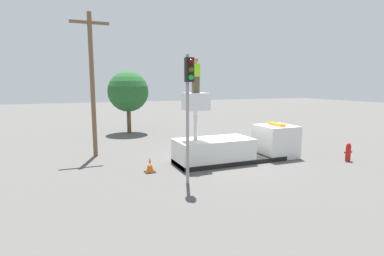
{
  "coord_description": "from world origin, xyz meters",
  "views": [
    {
      "loc": [
        -8.28,
        -14.49,
        4.37
      ],
      "look_at": [
        -2.85,
        -1.29,
        2.26
      ],
      "focal_mm": 28.0,
      "sensor_mm": 36.0,
      "label": 1
    }
  ],
  "objects_px": {
    "traffic_light_pole": "(189,94)",
    "fire_hydrant": "(348,152)",
    "bucket_truck": "(237,146)",
    "utility_pole": "(92,81)",
    "worker": "(196,76)",
    "traffic_cone_rear": "(150,165)",
    "tree_left_bg": "(128,92)"
  },
  "relations": [
    {
      "from": "traffic_light_pole",
      "to": "utility_pole",
      "type": "xyz_separation_m",
      "value": [
        -3.34,
        7.04,
        0.61
      ]
    },
    {
      "from": "worker",
      "to": "utility_pole",
      "type": "distance_m",
      "value": 6.48
    },
    {
      "from": "fire_hydrant",
      "to": "utility_pole",
      "type": "height_order",
      "value": "utility_pole"
    },
    {
      "from": "worker",
      "to": "fire_hydrant",
      "type": "xyz_separation_m",
      "value": [
        8.38,
        -2.5,
        -4.26
      ]
    },
    {
      "from": "traffic_light_pole",
      "to": "tree_left_bg",
      "type": "relative_size",
      "value": 1.02
    },
    {
      "from": "bucket_truck",
      "to": "utility_pole",
      "type": "height_order",
      "value": "utility_pole"
    },
    {
      "from": "bucket_truck",
      "to": "fire_hydrant",
      "type": "bearing_deg",
      "value": -23.21
    },
    {
      "from": "bucket_truck",
      "to": "worker",
      "type": "relative_size",
      "value": 4.22
    },
    {
      "from": "worker",
      "to": "traffic_cone_rear",
      "type": "bearing_deg",
      "value": -172.89
    },
    {
      "from": "traffic_light_pole",
      "to": "utility_pole",
      "type": "bearing_deg",
      "value": 115.42
    },
    {
      "from": "bucket_truck",
      "to": "utility_pole",
      "type": "distance_m",
      "value": 9.31
    },
    {
      "from": "traffic_light_pole",
      "to": "fire_hydrant",
      "type": "distance_m",
      "value": 10.44
    },
    {
      "from": "traffic_light_pole",
      "to": "utility_pole",
      "type": "relative_size",
      "value": 0.66
    },
    {
      "from": "bucket_truck",
      "to": "tree_left_bg",
      "type": "relative_size",
      "value": 1.34
    },
    {
      "from": "traffic_cone_rear",
      "to": "tree_left_bg",
      "type": "distance_m",
      "value": 12.99
    },
    {
      "from": "worker",
      "to": "tree_left_bg",
      "type": "xyz_separation_m",
      "value": [
        -1.29,
        12.16,
        -1.09
      ]
    },
    {
      "from": "traffic_cone_rear",
      "to": "worker",
      "type": "bearing_deg",
      "value": 7.11
    },
    {
      "from": "traffic_light_pole",
      "to": "traffic_cone_rear",
      "type": "bearing_deg",
      "value": 115.42
    },
    {
      "from": "bucket_truck",
      "to": "traffic_light_pole",
      "type": "xyz_separation_m",
      "value": [
        -4.03,
        -2.72,
        3.1
      ]
    },
    {
      "from": "traffic_light_pole",
      "to": "traffic_cone_rear",
      "type": "relative_size",
      "value": 7.56
    },
    {
      "from": "traffic_cone_rear",
      "to": "utility_pole",
      "type": "height_order",
      "value": "utility_pole"
    },
    {
      "from": "worker",
      "to": "fire_hydrant",
      "type": "relative_size",
      "value": 1.64
    },
    {
      "from": "traffic_light_pole",
      "to": "utility_pole",
      "type": "distance_m",
      "value": 7.81
    },
    {
      "from": "fire_hydrant",
      "to": "tree_left_bg",
      "type": "xyz_separation_m",
      "value": [
        -9.67,
        14.66,
        3.17
      ]
    },
    {
      "from": "bucket_truck",
      "to": "utility_pole",
      "type": "relative_size",
      "value": 0.87
    },
    {
      "from": "bucket_truck",
      "to": "traffic_cone_rear",
      "type": "bearing_deg",
      "value": -176.39
    },
    {
      "from": "traffic_cone_rear",
      "to": "tree_left_bg",
      "type": "xyz_separation_m",
      "value": [
        1.32,
        12.49,
        3.34
      ]
    },
    {
      "from": "bucket_truck",
      "to": "traffic_light_pole",
      "type": "bearing_deg",
      "value": -145.99
    },
    {
      "from": "traffic_cone_rear",
      "to": "bucket_truck",
      "type": "bearing_deg",
      "value": 3.61
    },
    {
      "from": "tree_left_bg",
      "to": "fire_hydrant",
      "type": "bearing_deg",
      "value": -56.59
    },
    {
      "from": "worker",
      "to": "traffic_light_pole",
      "type": "xyz_separation_m",
      "value": [
        -1.48,
        -2.72,
        -0.83
      ]
    },
    {
      "from": "utility_pole",
      "to": "tree_left_bg",
      "type": "bearing_deg",
      "value": 65.77
    }
  ]
}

